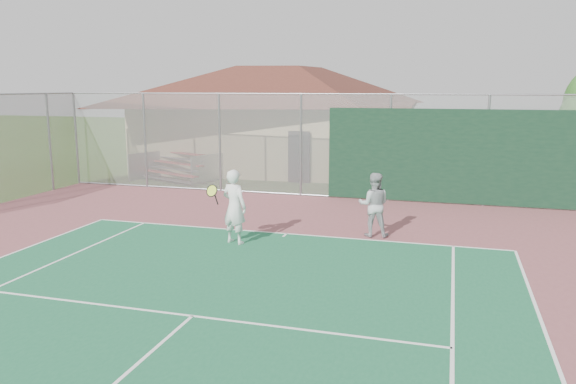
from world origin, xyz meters
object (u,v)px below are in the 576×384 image
object	(u,v)px
clubhouse	(281,107)
player_grey_back	(374,205)
bleachers	(176,166)
player_white_front	(234,207)

from	to	relation	value
clubhouse	player_grey_back	xyz separation A→B (m)	(5.87, -11.22, -1.99)
bleachers	player_white_front	distance (m)	9.93
player_white_front	player_grey_back	distance (m)	3.50
player_grey_back	clubhouse	bearing A→B (deg)	-68.98
clubhouse	player_white_front	distance (m)	13.25
bleachers	player_grey_back	distance (m)	10.99
player_white_front	player_grey_back	bearing A→B (deg)	-136.05
clubhouse	player_white_front	xyz separation A→B (m)	(2.76, -12.82, -1.89)
clubhouse	bleachers	bearing A→B (deg)	-124.67
clubhouse	player_white_front	bearing A→B (deg)	-80.21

